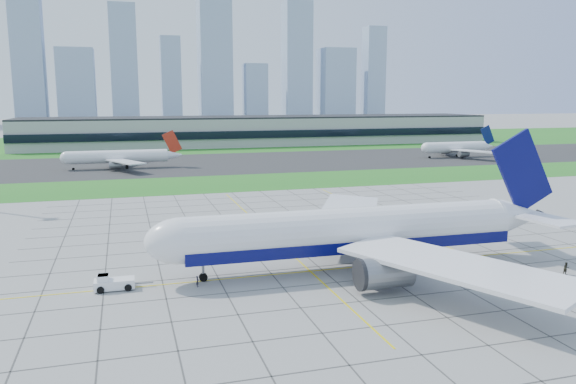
{
  "coord_description": "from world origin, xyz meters",
  "views": [
    {
      "loc": [
        -36.48,
        -80.04,
        26.17
      ],
      "look_at": [
        -4.41,
        28.99,
        7.0
      ],
      "focal_mm": 35.0,
      "sensor_mm": 36.0,
      "label": 1
    }
  ],
  "objects_px": {
    "crew_far": "(566,269)",
    "distant_jet_2": "(457,147)",
    "crew_near": "(198,281)",
    "airliner": "(355,232)",
    "distant_jet_1": "(120,157)",
    "pushback_tug": "(112,283)"
  },
  "relations": [
    {
      "from": "crew_near",
      "to": "distant_jet_2",
      "type": "xyz_separation_m",
      "value": [
        132.66,
        141.18,
        3.69
      ]
    },
    {
      "from": "airliner",
      "to": "crew_near",
      "type": "height_order",
      "value": "airliner"
    },
    {
      "from": "crew_near",
      "to": "distant_jet_1",
      "type": "height_order",
      "value": "distant_jet_1"
    },
    {
      "from": "crew_near",
      "to": "distant_jet_1",
      "type": "distance_m",
      "value": 141.89
    },
    {
      "from": "pushback_tug",
      "to": "distant_jet_2",
      "type": "distance_m",
      "value": 200.22
    },
    {
      "from": "crew_far",
      "to": "distant_jet_2",
      "type": "height_order",
      "value": "distant_jet_2"
    },
    {
      "from": "crew_far",
      "to": "distant_jet_1",
      "type": "height_order",
      "value": "distant_jet_1"
    },
    {
      "from": "crew_far",
      "to": "distant_jet_2",
      "type": "bearing_deg",
      "value": 67.56
    },
    {
      "from": "airliner",
      "to": "crew_near",
      "type": "distance_m",
      "value": 25.04
    },
    {
      "from": "distant_jet_1",
      "to": "crew_near",
      "type": "bearing_deg",
      "value": -85.74
    },
    {
      "from": "airliner",
      "to": "distant_jet_2",
      "type": "relative_size",
      "value": 1.6
    },
    {
      "from": "crew_near",
      "to": "crew_far",
      "type": "relative_size",
      "value": 0.82
    },
    {
      "from": "airliner",
      "to": "distant_jet_2",
      "type": "height_order",
      "value": "airliner"
    },
    {
      "from": "crew_near",
      "to": "distant_jet_2",
      "type": "relative_size",
      "value": 0.04
    },
    {
      "from": "crew_near",
      "to": "crew_far",
      "type": "distance_m",
      "value": 54.51
    },
    {
      "from": "pushback_tug",
      "to": "airliner",
      "type": "bearing_deg",
      "value": 0.18
    },
    {
      "from": "crew_near",
      "to": "distant_jet_2",
      "type": "height_order",
      "value": "distant_jet_2"
    },
    {
      "from": "crew_near",
      "to": "crew_far",
      "type": "height_order",
      "value": "crew_far"
    },
    {
      "from": "airliner",
      "to": "crew_far",
      "type": "height_order",
      "value": "airliner"
    },
    {
      "from": "airliner",
      "to": "crew_far",
      "type": "distance_m",
      "value": 31.86
    },
    {
      "from": "crew_near",
      "to": "distant_jet_1",
      "type": "xyz_separation_m",
      "value": [
        -10.53,
        141.45,
        3.69
      ]
    },
    {
      "from": "crew_far",
      "to": "distant_jet_1",
      "type": "distance_m",
      "value": 164.59
    }
  ]
}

